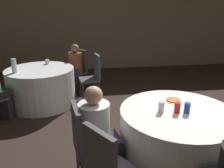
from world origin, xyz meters
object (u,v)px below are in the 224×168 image
(chair_far_northeast, at_px, (79,67))
(soda_can_silver, at_px, (161,107))
(pizza_plate_near, at_px, (173,100))
(bottle_far, at_px, (14,66))
(chair_near_west, at_px, (85,141))
(person_white_shirt, at_px, (101,137))
(table_near, at_px, (175,138))
(soda_can_blue, at_px, (187,108))
(chair_far_east, at_px, (94,73))
(chair_near_southwest, at_px, (107,168))
(table_far, at_px, (42,87))
(soda_can_red, at_px, (177,108))
(person_floral_shirt, at_px, (74,69))

(chair_far_northeast, height_order, soda_can_silver, chair_far_northeast)
(pizza_plate_near, height_order, bottle_far, bottle_far)
(chair_near_west, relative_size, person_white_shirt, 0.83)
(table_near, height_order, soda_can_blue, soda_can_blue)
(chair_near_west, xyz_separation_m, chair_far_east, (0.24, 2.50, 0.00))
(chair_near_southwest, height_order, pizza_plate_near, chair_near_southwest)
(table_near, height_order, bottle_far, bottle_far)
(chair_far_northeast, relative_size, person_white_shirt, 0.83)
(table_far, bearing_deg, chair_near_southwest, -70.14)
(chair_near_southwest, xyz_separation_m, soda_can_blue, (0.97, 0.54, 0.24))
(table_far, bearing_deg, soda_can_red, -49.72)
(chair_far_northeast, distance_m, bottle_far, 1.55)
(person_floral_shirt, height_order, soda_can_red, person_floral_shirt)
(person_floral_shirt, distance_m, bottle_far, 1.39)
(chair_near_southwest, relative_size, chair_far_east, 1.00)
(pizza_plate_near, relative_size, soda_can_silver, 1.92)
(pizza_plate_near, bearing_deg, person_white_shirt, -155.88)
(person_floral_shirt, bearing_deg, soda_can_red, 157.47)
(chair_near_west, distance_m, person_floral_shirt, 2.98)
(soda_can_silver, xyz_separation_m, soda_can_red, (0.17, -0.05, 0.00))
(table_near, distance_m, soda_can_silver, 0.48)
(chair_far_northeast, relative_size, soda_can_silver, 7.81)
(chair_near_southwest, height_order, chair_far_east, same)
(soda_can_blue, relative_size, soda_can_silver, 1.00)
(table_near, relative_size, chair_far_east, 1.41)
(soda_can_blue, bearing_deg, soda_can_red, 168.87)
(soda_can_silver, bearing_deg, soda_can_red, -16.40)
(chair_far_northeast, relative_size, soda_can_red, 7.81)
(chair_near_southwest, xyz_separation_m, soda_can_silver, (0.69, 0.62, 0.24))
(chair_far_northeast, distance_m, soda_can_blue, 3.23)
(chair_near_west, xyz_separation_m, person_white_shirt, (0.17, 0.03, 0.02))
(chair_near_southwest, distance_m, chair_near_west, 0.47)
(soda_can_red, bearing_deg, bottle_far, 138.96)
(chair_near_west, relative_size, bottle_far, 3.66)
(table_far, bearing_deg, soda_can_silver, -51.74)
(person_white_shirt, height_order, soda_can_blue, person_white_shirt)
(pizza_plate_near, bearing_deg, chair_far_east, 113.65)
(chair_near_west, relative_size, pizza_plate_near, 4.06)
(chair_near_west, height_order, person_white_shirt, person_white_shirt)
(table_near, xyz_separation_m, bottle_far, (-2.30, 1.92, 0.50))
(table_near, height_order, chair_far_northeast, chair_far_northeast)
(person_floral_shirt, bearing_deg, chair_far_northeast, -90.00)
(chair_near_southwest, bearing_deg, pizza_plate_near, 98.62)
(table_far, height_order, chair_near_southwest, chair_near_southwest)
(bottle_far, bearing_deg, chair_far_northeast, 41.08)
(pizza_plate_near, xyz_separation_m, soda_can_red, (-0.10, -0.33, 0.05))
(bottle_far, bearing_deg, soda_can_blue, -40.03)
(chair_near_west, xyz_separation_m, bottle_far, (-1.22, 2.10, 0.31))
(chair_far_northeast, height_order, pizza_plate_near, chair_far_northeast)
(table_far, relative_size, person_white_shirt, 1.15)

